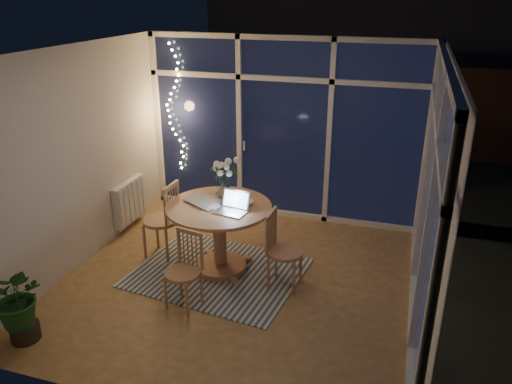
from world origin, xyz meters
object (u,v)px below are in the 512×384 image
dining_table (220,238)px  laptop (231,202)px  chair_left (160,219)px  chair_right (285,250)px  flower_vase (224,190)px  potted_plant (20,306)px  chair_front (182,271)px

dining_table → laptop: bearing=-35.2°
chair_left → chair_right: 1.69m
laptop → flower_vase: bearing=130.4°
chair_left → potted_plant: size_ratio=1.31×
chair_left → chair_front: bearing=39.9°
dining_table → chair_front: 0.85m
chair_left → potted_plant: chair_left is taller
laptop → flower_vase: 0.43m
laptop → potted_plant: size_ratio=0.45×
potted_plant → laptop: bearing=47.1°
chair_left → chair_right: bearing=83.3°
chair_left → chair_front: 1.21m
chair_front → laptop: laptop is taller
chair_right → chair_front: size_ratio=1.08×
chair_right → potted_plant: chair_right is taller
chair_right → dining_table: bearing=82.7°
dining_table → laptop: size_ratio=3.58×
dining_table → potted_plant: bearing=-126.7°
chair_left → flower_vase: (0.82, 0.12, 0.44)m
chair_right → flower_vase: size_ratio=4.42×
chair_front → flower_vase: (0.07, 1.07, 0.51)m
chair_right → flower_vase: 1.05m
flower_vase → chair_front: bearing=-93.8°
chair_right → flower_vase: (-0.85, 0.37, 0.48)m
potted_plant → chair_left: bearing=75.3°
flower_vase → potted_plant: bearing=-123.1°
dining_table → flower_vase: (-0.02, 0.23, 0.52)m
potted_plant → chair_right: bearing=37.3°
flower_vase → potted_plant: 2.48m
chair_front → potted_plant: 1.57m
laptop → dining_table: bearing=154.7°
laptop → flower_vase: (-0.22, 0.37, -0.02)m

